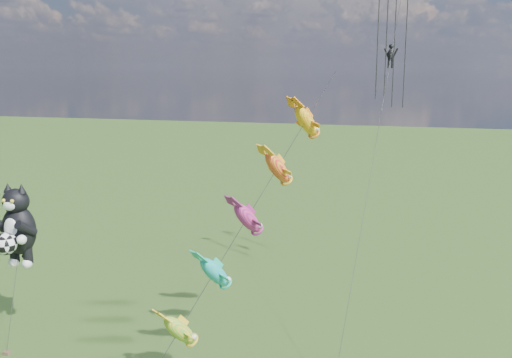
# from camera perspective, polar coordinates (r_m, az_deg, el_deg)

# --- Properties ---
(cat_kite_rig) EXTENTS (2.56, 4.20, 10.08)m
(cat_kite_rig) POSITION_cam_1_polar(r_m,az_deg,el_deg) (39.16, -22.85, -4.37)
(cat_kite_rig) COLOR brown
(cat_kite_rig) RESTS_ON ground
(fish_windsock_rig) EXTENTS (8.44, 13.67, 17.00)m
(fish_windsock_rig) POSITION_cam_1_polar(r_m,az_deg,el_deg) (29.34, -0.94, -4.01)
(fish_windsock_rig) COLOR brown
(fish_windsock_rig) RESTS_ON ground
(parafoil_rig) EXTENTS (3.14, 17.47, 23.64)m
(parafoil_rig) POSITION_cam_1_polar(r_m,az_deg,el_deg) (41.58, 13.33, 12.74)
(parafoil_rig) COLOR brown
(parafoil_rig) RESTS_ON ground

